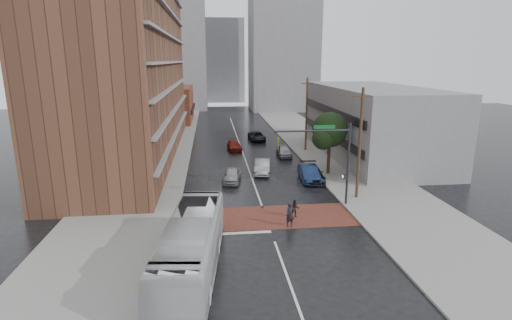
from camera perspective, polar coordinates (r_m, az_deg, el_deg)
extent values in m
plane|color=black|center=(31.88, 1.54, -8.51)|extent=(160.00, 160.00, 0.00)
cube|color=brown|center=(32.33, 1.42, -8.16)|extent=(14.00, 5.00, 0.02)
cube|color=gray|center=(55.98, -13.85, 1.10)|extent=(9.00, 90.00, 0.15)
cube|color=gray|center=(57.66, 9.45, 1.70)|extent=(9.00, 90.00, 0.15)
cube|color=brown|center=(54.07, -17.59, 15.31)|extent=(10.00, 44.00, 28.00)
cube|color=brown|center=(83.97, -11.90, 7.80)|extent=(8.00, 16.00, 7.00)
cube|color=gray|center=(53.87, 16.23, 5.25)|extent=(11.00, 26.00, 9.00)
cube|color=gray|center=(107.66, -12.17, 15.77)|extent=(18.00, 16.00, 32.00)
cube|color=gray|center=(102.92, 3.88, 17.25)|extent=(16.00, 14.00, 36.00)
cube|color=gray|center=(124.21, -4.69, 13.92)|extent=(12.00, 10.00, 24.00)
cylinder|color=#332319|center=(44.25, 10.34, 0.46)|extent=(0.36, 0.36, 4.00)
sphere|color=black|center=(43.65, 10.52, 4.29)|extent=(3.80, 3.80, 3.80)
sphere|color=black|center=(42.78, 9.62, 3.04)|extent=(2.40, 2.40, 2.40)
sphere|color=black|center=(44.74, 11.17, 3.71)|extent=(2.60, 2.60, 2.60)
cylinder|color=#2D2D33|center=(34.74, 13.01, -0.70)|extent=(0.20, 0.20, 7.20)
cylinder|color=#2D2D33|center=(33.18, 8.06, 4.15)|extent=(6.40, 0.16, 0.16)
imported|color=gold|center=(32.79, 3.25, 2.36)|extent=(0.20, 0.16, 1.00)
cube|color=#0C5926|center=(33.40, 9.75, 4.67)|extent=(1.80, 0.05, 0.30)
cube|color=#2D2D33|center=(34.92, 12.53, -2.30)|extent=(0.30, 0.30, 0.35)
cylinder|color=#473321|center=(36.31, 14.59, 2.11)|extent=(0.26, 0.26, 10.00)
cube|color=#473321|center=(35.71, 15.01, 8.72)|extent=(1.60, 0.12, 0.12)
cylinder|color=#473321|center=(55.18, 7.22, 6.42)|extent=(0.26, 0.26, 10.00)
cube|color=#473321|center=(54.78, 7.36, 10.78)|extent=(1.60, 0.12, 0.12)
imported|color=silver|center=(24.08, -9.21, -12.08)|extent=(4.12, 12.46, 3.41)
imported|color=black|center=(30.41, 4.91, -7.81)|extent=(0.76, 0.58, 1.87)
imported|color=black|center=(32.18, 5.58, -6.94)|extent=(0.78, 0.64, 1.48)
imported|color=#A4A5AC|center=(41.26, -3.47, -2.16)|extent=(2.36, 4.46, 1.45)
imported|color=#AEB2B6|center=(44.26, 0.92, -0.94)|extent=(2.38, 4.91, 1.55)
imported|color=maroon|center=(55.99, -3.12, 2.09)|extent=(2.15, 4.50, 1.27)
imported|color=black|center=(62.41, 0.12, 3.40)|extent=(2.60, 5.07, 1.37)
imported|color=#152449|center=(41.98, 7.55, -1.86)|extent=(1.99, 4.98, 1.61)
imported|color=black|center=(42.08, 7.95, -1.88)|extent=(2.48, 5.45, 1.55)
imported|color=#999DA0|center=(52.26, 4.01, 1.31)|extent=(1.81, 4.32, 1.46)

